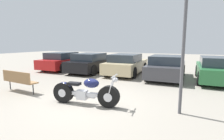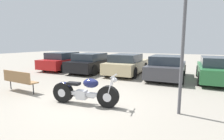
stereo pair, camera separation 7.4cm
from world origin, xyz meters
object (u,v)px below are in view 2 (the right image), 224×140
at_px(parked_car_black, 92,63).
at_px(parked_car_dark_grey, 167,67).
at_px(parked_car_champagne, 127,64).
at_px(parked_car_green, 218,70).
at_px(park_bench, 19,79).
at_px(motorcycle, 84,92).
at_px(lamp_post, 183,35).
at_px(parked_car_red, 64,61).

xyz_separation_m(parked_car_black, parked_car_dark_grey, (5.11, -0.20, 0.00)).
bearing_deg(parked_car_champagne, parked_car_black, -176.38).
bearing_deg(parked_car_green, parked_car_dark_grey, -178.17).
xyz_separation_m(parked_car_champagne, park_bench, (-2.65, -5.83, -0.10)).
height_order(motorcycle, parked_car_dark_grey, parked_car_dark_grey).
relative_size(parked_car_green, lamp_post, 1.17).
relative_size(motorcycle, parked_car_dark_grey, 0.57).
relative_size(parked_car_champagne, park_bench, 2.28).
xyz_separation_m(motorcycle, parked_car_black, (-3.18, 5.82, 0.21)).
distance_m(motorcycle, parked_car_dark_grey, 5.95).
xyz_separation_m(parked_car_black, lamp_post, (6.09, -5.37, 1.60)).
bearing_deg(parked_car_green, motorcycle, -128.16).
distance_m(parked_car_green, lamp_post, 5.71).
bearing_deg(parked_car_red, motorcycle, -46.38).
bearing_deg(motorcycle, parked_car_green, 51.84).
relative_size(parked_car_dark_grey, parked_car_green, 1.00).
relative_size(park_bench, lamp_post, 0.51).
height_order(motorcycle, lamp_post, lamp_post).
relative_size(parked_car_green, park_bench, 2.28).
distance_m(motorcycle, parked_car_champagne, 6.02).
height_order(motorcycle, parked_car_black, parked_car_black).
relative_size(parked_car_dark_grey, park_bench, 2.28).
height_order(park_bench, lamp_post, lamp_post).
relative_size(parked_car_red, park_bench, 2.28).
relative_size(parked_car_red, parked_car_champagne, 1.00).
relative_size(parked_car_champagne, lamp_post, 1.17).
bearing_deg(parked_car_red, parked_car_dark_grey, -2.91).
relative_size(parked_car_black, lamp_post, 1.17).
relative_size(motorcycle, parked_car_black, 0.57).
bearing_deg(motorcycle, park_bench, 177.32).
distance_m(parked_car_black, parked_car_dark_grey, 5.11).
bearing_deg(parked_car_green, parked_car_red, 178.27).
relative_size(parked_car_black, parked_car_dark_grey, 1.00).
distance_m(parked_car_red, parked_car_black, 2.56).
bearing_deg(lamp_post, parked_car_green, 73.27).
bearing_deg(parked_car_dark_grey, parked_car_champagne, 171.99).
height_order(parked_car_black, park_bench, parked_car_black).
distance_m(parked_car_black, lamp_post, 8.27).
bearing_deg(lamp_post, parked_car_champagne, 122.56).
height_order(parked_car_red, lamp_post, lamp_post).
xyz_separation_m(park_bench, lamp_post, (6.18, 0.30, 1.69)).
bearing_deg(parked_car_dark_grey, lamp_post, -79.31).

